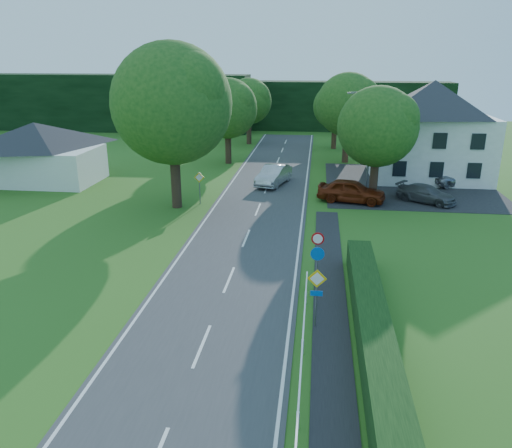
# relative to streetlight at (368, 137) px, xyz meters

# --- Properties ---
(road) EXTENTS (7.00, 80.00, 0.04)m
(road) POSITION_rel_streetlight_xyz_m (-8.06, -10.00, -4.44)
(road) COLOR #3A3A3D
(road) RESTS_ON ground
(footpath) EXTENTS (1.50, 44.00, 0.04)m
(footpath) POSITION_rel_streetlight_xyz_m (-3.11, -28.00, -4.44)
(footpath) COLOR black
(footpath) RESTS_ON ground
(parking_pad) EXTENTS (14.00, 16.00, 0.04)m
(parking_pad) POSITION_rel_streetlight_xyz_m (3.94, 3.00, -4.44)
(parking_pad) COLOR black
(parking_pad) RESTS_ON ground
(line_edge_left) EXTENTS (0.12, 80.00, 0.01)m
(line_edge_left) POSITION_rel_streetlight_xyz_m (-11.31, -10.00, -4.42)
(line_edge_left) COLOR white
(line_edge_left) RESTS_ON road
(line_edge_right) EXTENTS (0.12, 80.00, 0.01)m
(line_edge_right) POSITION_rel_streetlight_xyz_m (-4.81, -10.00, -4.42)
(line_edge_right) COLOR white
(line_edge_right) RESTS_ON road
(line_centre) EXTENTS (0.12, 80.00, 0.01)m
(line_centre) POSITION_rel_streetlight_xyz_m (-8.06, -10.00, -4.42)
(line_centre) COLOR white
(line_centre) RESTS_ON road
(tree_main) EXTENTS (9.40, 9.40, 11.64)m
(tree_main) POSITION_rel_streetlight_xyz_m (-14.06, -6.00, 1.36)
(tree_main) COLOR #1A4B16
(tree_main) RESTS_ON ground
(tree_left_far) EXTENTS (7.00, 7.00, 8.58)m
(tree_left_far) POSITION_rel_streetlight_xyz_m (-13.06, 10.00, -0.17)
(tree_left_far) COLOR #1A4B16
(tree_left_far) RESTS_ON ground
(tree_right_far) EXTENTS (7.40, 7.40, 9.09)m
(tree_right_far) POSITION_rel_streetlight_xyz_m (-1.06, 12.00, 0.08)
(tree_right_far) COLOR #1A4B16
(tree_right_far) RESTS_ON ground
(tree_left_back) EXTENTS (6.60, 6.60, 8.07)m
(tree_left_back) POSITION_rel_streetlight_xyz_m (-12.56, 22.00, -0.43)
(tree_left_back) COLOR #1A4B16
(tree_left_back) RESTS_ON ground
(tree_right_back) EXTENTS (6.20, 6.20, 7.56)m
(tree_right_back) POSITION_rel_streetlight_xyz_m (-2.06, 20.00, -0.68)
(tree_right_back) COLOR #1A4B16
(tree_right_back) RESTS_ON ground
(tree_right_mid) EXTENTS (7.00, 7.00, 8.58)m
(tree_right_mid) POSITION_rel_streetlight_xyz_m (0.44, -2.00, -0.17)
(tree_right_mid) COLOR #1A4B16
(tree_right_mid) RESTS_ON ground
(treeline_left) EXTENTS (44.00, 6.00, 8.00)m
(treeline_left) POSITION_rel_streetlight_xyz_m (-36.06, 32.00, -0.46)
(treeline_left) COLOR black
(treeline_left) RESTS_ON ground
(treeline_right) EXTENTS (30.00, 5.00, 7.00)m
(treeline_right) POSITION_rel_streetlight_xyz_m (-0.06, 36.00, -0.96)
(treeline_right) COLOR black
(treeline_right) RESTS_ON ground
(bungalow_left) EXTENTS (11.00, 6.50, 5.20)m
(bungalow_left) POSITION_rel_streetlight_xyz_m (-28.06, 0.00, -1.75)
(bungalow_left) COLOR silver
(bungalow_left) RESTS_ON ground
(house_white) EXTENTS (10.60, 8.40, 8.60)m
(house_white) POSITION_rel_streetlight_xyz_m (5.94, 6.00, -0.06)
(house_white) COLOR silver
(house_white) RESTS_ON ground
(streetlight) EXTENTS (2.03, 0.18, 8.00)m
(streetlight) POSITION_rel_streetlight_xyz_m (0.00, 0.00, 0.00)
(streetlight) COLOR slate
(streetlight) RESTS_ON ground
(sign_priority_right) EXTENTS (0.78, 0.09, 2.59)m
(sign_priority_right) POSITION_rel_streetlight_xyz_m (-3.76, -22.02, -2.67)
(sign_priority_right) COLOR slate
(sign_priority_right) RESTS_ON ground
(sign_roundabout) EXTENTS (0.64, 0.08, 2.37)m
(sign_roundabout) POSITION_rel_streetlight_xyz_m (-3.76, -19.02, -2.79)
(sign_roundabout) COLOR slate
(sign_roundabout) RESTS_ON ground
(sign_speed_limit) EXTENTS (0.64, 0.11, 2.37)m
(sign_speed_limit) POSITION_rel_streetlight_xyz_m (-3.76, -17.03, -2.70)
(sign_speed_limit) COLOR slate
(sign_speed_limit) RESTS_ON ground
(sign_priority_left) EXTENTS (0.78, 0.09, 2.44)m
(sign_priority_left) POSITION_rel_streetlight_xyz_m (-12.56, -5.02, -2.75)
(sign_priority_left) COLOR slate
(sign_priority_left) RESTS_ON ground
(moving_car) EXTENTS (2.97, 5.31, 1.66)m
(moving_car) POSITION_rel_streetlight_xyz_m (-7.60, 1.46, -3.60)
(moving_car) COLOR #ACADB1
(moving_car) RESTS_ON road
(motorcycle) EXTENTS (0.90, 1.75, 0.88)m
(motorcycle) POSITION_rel_streetlight_xyz_m (-7.54, 0.89, -3.99)
(motorcycle) COLOR black
(motorcycle) RESTS_ON road
(parked_car_red) EXTENTS (5.37, 3.05, 1.72)m
(parked_car_red) POSITION_rel_streetlight_xyz_m (-1.28, -3.14, -3.56)
(parked_car_red) COLOR maroon
(parked_car_red) RESTS_ON parking_pad
(parked_car_silver_a) EXTENTS (4.44, 1.73, 1.44)m
(parked_car_silver_a) POSITION_rel_streetlight_xyz_m (3.06, 3.31, -3.70)
(parked_car_silver_a) COLOR #ADACB1
(parked_car_silver_a) RESTS_ON parking_pad
(parked_car_grey) EXTENTS (4.70, 4.03, 1.30)m
(parked_car_grey) POSITION_rel_streetlight_xyz_m (4.35, -2.53, -3.78)
(parked_car_grey) COLOR #4E4F53
(parked_car_grey) RESTS_ON parking_pad
(parked_car_silver_b) EXTENTS (4.99, 3.91, 1.26)m
(parked_car_silver_b) POSITION_rel_streetlight_xyz_m (7.82, 3.20, -3.79)
(parked_car_silver_b) COLOR #9A9AA1
(parked_car_silver_b) RESTS_ON parking_pad
(parasol) EXTENTS (2.29, 2.32, 1.81)m
(parasol) POSITION_rel_streetlight_xyz_m (3.78, 5.00, -3.52)
(parasol) COLOR red
(parasol) RESTS_ON parking_pad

